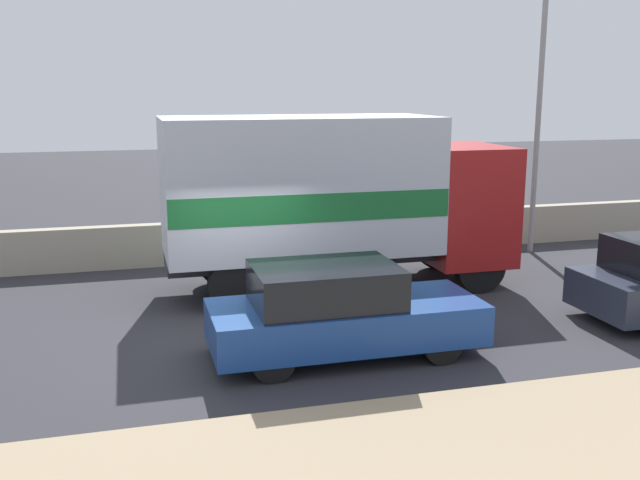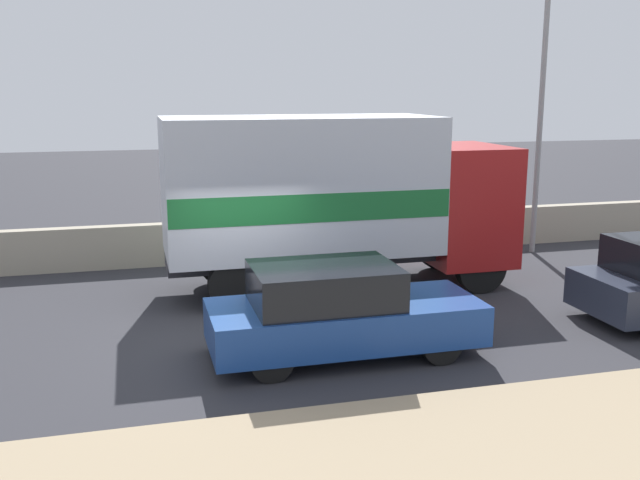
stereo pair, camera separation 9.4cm
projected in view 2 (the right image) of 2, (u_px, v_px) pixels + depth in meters
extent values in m
plane|color=#2D2D33|center=(257.00, 339.00, 12.32)|extent=(80.00, 80.00, 0.00)
cube|color=#A39984|center=(216.00, 242.00, 17.72)|extent=(60.00, 0.35, 1.03)
cylinder|color=gray|center=(541.00, 108.00, 18.12)|extent=(0.14, 0.14, 7.51)
cube|color=maroon|center=(461.00, 203.00, 15.79)|extent=(1.72, 2.44, 2.55)
cube|color=black|center=(497.00, 179.00, 15.89)|extent=(0.06, 2.08, 1.12)
cube|color=#2D2D33|center=(301.00, 256.00, 15.08)|extent=(5.60, 1.35, 0.25)
cube|color=silver|center=(301.00, 185.00, 14.76)|extent=(5.60, 2.45, 2.79)
cube|color=#19662D|center=(301.00, 199.00, 14.82)|extent=(5.57, 2.47, 0.56)
cylinder|color=black|center=(440.00, 247.00, 17.04)|extent=(1.08, 0.28, 1.08)
cylinder|color=black|center=(481.00, 268.00, 15.05)|extent=(1.08, 0.28, 1.08)
cylinder|color=black|center=(222.00, 260.00, 15.74)|extent=(1.08, 0.28, 1.08)
cylinder|color=black|center=(236.00, 285.00, 13.75)|extent=(1.08, 0.28, 1.08)
cylinder|color=black|center=(272.00, 257.00, 16.02)|extent=(1.08, 0.28, 1.08)
cylinder|color=black|center=(293.00, 281.00, 14.03)|extent=(1.08, 0.28, 1.08)
cube|color=navy|center=(345.00, 322.00, 11.49)|extent=(4.37, 1.74, 0.65)
cube|color=black|center=(324.00, 285.00, 11.27)|extent=(2.27, 1.60, 0.63)
cylinder|color=black|center=(406.00, 315.00, 12.59)|extent=(0.65, 0.20, 0.65)
cylinder|color=black|center=(441.00, 344.00, 11.18)|extent=(0.65, 0.20, 0.65)
cylinder|color=black|center=(254.00, 328.00, 11.91)|extent=(0.65, 0.20, 0.65)
cylinder|color=black|center=(272.00, 361.00, 10.50)|extent=(0.65, 0.20, 0.65)
cylinder|color=black|center=(602.00, 297.00, 13.83)|extent=(0.57, 0.20, 0.57)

